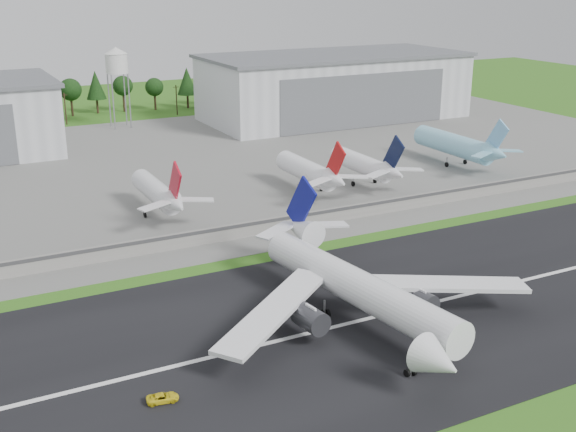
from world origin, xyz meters
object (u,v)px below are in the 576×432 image
parked_jet_red_b (312,172)px  ground_vehicle (163,398)px  main_airliner (359,296)px  parked_jet_navy (368,165)px  parked_jet_skyblue (460,146)px  parked_jet_red_a (160,194)px

parked_jet_red_b → ground_vehicle: bearing=-130.7°
main_airliner → parked_jet_red_b: 72.83m
ground_vehicle → parked_jet_navy: bearing=-38.2°
parked_jet_red_b → parked_jet_skyblue: (52.59, 5.06, 0.35)m
parked_jet_navy → parked_jet_red_b: bearing=179.9°
parked_jet_red_a → parked_jet_navy: size_ratio=1.00×
parked_jet_red_b → parked_jet_skyblue: bearing=5.5°
parked_jet_navy → parked_jet_skyblue: size_ratio=0.84×
parked_jet_red_b → parked_jet_navy: (16.89, -0.03, -0.17)m
ground_vehicle → parked_jet_navy: (81.00, 74.59, 5.17)m
parked_jet_red_b → parked_jet_navy: bearing=-0.1°
parked_jet_navy → parked_jet_skyblue: parked_jet_skyblue is taller
ground_vehicle → parked_jet_red_b: size_ratio=0.14×
parked_jet_red_b → parked_jet_navy: parked_jet_red_b is taller
parked_jet_red_a → parked_jet_red_b: (40.47, 0.04, 0.18)m
main_airliner → parked_jet_red_b: size_ratio=1.89×
main_airliner → ground_vehicle: bearing=4.6°
ground_vehicle → main_airliner: bearing=-68.6°
parked_jet_navy → parked_jet_skyblue: bearing=8.1°
parked_jet_red_a → parked_jet_navy: (57.35, 0.00, 0.01)m
parked_jet_red_b → parked_jet_skyblue: parked_jet_skyblue is taller
ground_vehicle → parked_jet_skyblue: 141.42m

